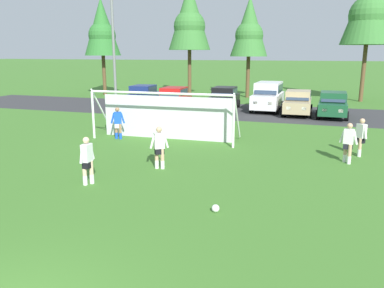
# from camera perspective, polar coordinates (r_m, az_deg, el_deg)

# --- Properties ---
(ground_plane) EXTENTS (400.00, 400.00, 0.00)m
(ground_plane) POSITION_cam_1_polar(r_m,az_deg,el_deg) (20.14, 3.98, 0.81)
(ground_plane) COLOR #3D7028
(parking_lot_strip) EXTENTS (52.00, 8.40, 0.01)m
(parking_lot_strip) POSITION_cam_1_polar(r_m,az_deg,el_deg) (29.53, 8.60, 4.71)
(parking_lot_strip) COLOR #333335
(parking_lot_strip) RESTS_ON ground
(soccer_ball) EXTENTS (0.22, 0.22, 0.22)m
(soccer_ball) POSITION_cam_1_polar(r_m,az_deg,el_deg) (10.99, 3.50, -9.43)
(soccer_ball) COLOR white
(soccer_ball) RESTS_ON ground
(soccer_goal) EXTENTS (7.47, 2.13, 2.57)m
(soccer_goal) POSITION_cam_1_polar(r_m,az_deg,el_deg) (19.72, -3.97, 4.36)
(soccer_goal) COLOR white
(soccer_goal) RESTS_ON ground
(player_striker_near) EXTENTS (0.72, 0.40, 1.64)m
(player_striker_near) POSITION_cam_1_polar(r_m,az_deg,el_deg) (20.23, -10.86, 3.04)
(player_striker_near) COLOR #936B4C
(player_striker_near) RESTS_ON ground
(player_midfield_center) EXTENTS (0.48, 0.66, 1.64)m
(player_midfield_center) POSITION_cam_1_polar(r_m,az_deg,el_deg) (18.06, 23.59, 0.92)
(player_midfield_center) COLOR tan
(player_midfield_center) RESTS_ON ground
(player_defender_far) EXTENTS (0.71, 0.40, 1.64)m
(player_defender_far) POSITION_cam_1_polar(r_m,az_deg,el_deg) (16.68, 22.02, 0.12)
(player_defender_far) COLOR tan
(player_defender_far) RESTS_ON ground
(player_winger_left) EXTENTS (0.69, 0.44, 1.64)m
(player_winger_left) POSITION_cam_1_polar(r_m,az_deg,el_deg) (14.78, -4.83, -0.55)
(player_winger_left) COLOR tan
(player_winger_left) RESTS_ON ground
(player_winger_right) EXTENTS (0.29, 0.73, 1.64)m
(player_winger_right) POSITION_cam_1_polar(r_m,az_deg,el_deg) (13.43, -15.16, -2.40)
(player_winger_right) COLOR beige
(player_winger_right) RESTS_ON ground
(parked_car_slot_far_left) EXTENTS (2.24, 4.30, 1.72)m
(parked_car_slot_far_left) POSITION_cam_1_polar(r_m,az_deg,el_deg) (32.39, -7.26, 7.07)
(parked_car_slot_far_left) COLOR navy
(parked_car_slot_far_left) RESTS_ON ground
(parked_car_slot_left) EXTENTS (2.15, 4.26, 1.72)m
(parked_car_slot_left) POSITION_cam_1_polar(r_m,az_deg,el_deg) (30.31, -2.74, 6.73)
(parked_car_slot_left) COLOR red
(parked_car_slot_left) RESTS_ON ground
(parked_car_slot_center_left) EXTENTS (2.13, 4.25, 1.72)m
(parked_car_slot_center_left) POSITION_cam_1_polar(r_m,az_deg,el_deg) (30.64, 4.77, 6.77)
(parked_car_slot_center_left) COLOR black
(parked_car_slot_center_left) RESTS_ON ground
(parked_car_slot_center) EXTENTS (2.24, 4.66, 2.16)m
(parked_car_slot_center) POSITION_cam_1_polar(r_m,az_deg,el_deg) (30.14, 11.14, 6.91)
(parked_car_slot_center) COLOR silver
(parked_car_slot_center) RESTS_ON ground
(parked_car_slot_center_right) EXTENTS (2.07, 4.22, 1.72)m
(parked_car_slot_center_right) POSITION_cam_1_polar(r_m,az_deg,el_deg) (28.68, 15.30, 5.90)
(parked_car_slot_center_right) COLOR tan
(parked_car_slot_center_right) RESTS_ON ground
(parked_car_slot_right) EXTENTS (2.13, 4.25, 1.72)m
(parked_car_slot_right) POSITION_cam_1_polar(r_m,az_deg,el_deg) (28.39, 20.01, 5.49)
(parked_car_slot_right) COLOR #194C2D
(parked_car_slot_right) RESTS_ON ground
(tree_left_edge) EXTENTS (3.65, 3.65, 9.72)m
(tree_left_edge) POSITION_cam_1_polar(r_m,az_deg,el_deg) (41.91, -13.14, 16.18)
(tree_left_edge) COLOR brown
(tree_left_edge) RESTS_ON ground
(tree_mid_left) EXTENTS (4.14, 4.14, 11.03)m
(tree_mid_left) POSITION_cam_1_polar(r_m,az_deg,el_deg) (39.76, -0.37, 18.00)
(tree_mid_left) COLOR brown
(tree_mid_left) RESTS_ON ground
(tree_center_back) EXTENTS (3.58, 3.58, 9.56)m
(tree_center_back) POSITION_cam_1_polar(r_m,az_deg,el_deg) (38.93, 8.45, 16.45)
(tree_center_back) COLOR brown
(tree_center_back) RESTS_ON ground
(tree_mid_right) EXTENTS (4.52, 4.52, 12.06)m
(tree_mid_right) POSITION_cam_1_polar(r_m,az_deg,el_deg) (38.61, 24.73, 18.04)
(tree_mid_right) COLOR brown
(tree_mid_right) RESTS_ON ground
(street_lamp) EXTENTS (2.00, 0.32, 8.05)m
(street_lamp) POSITION_cam_1_polar(r_m,az_deg,el_deg) (27.16, -11.10, 12.69)
(street_lamp) COLOR slate
(street_lamp) RESTS_ON ground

